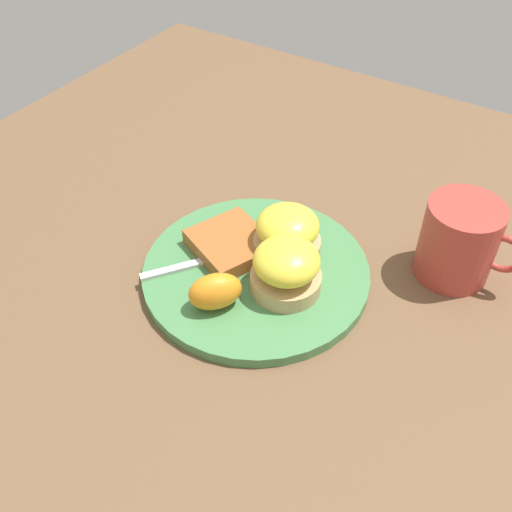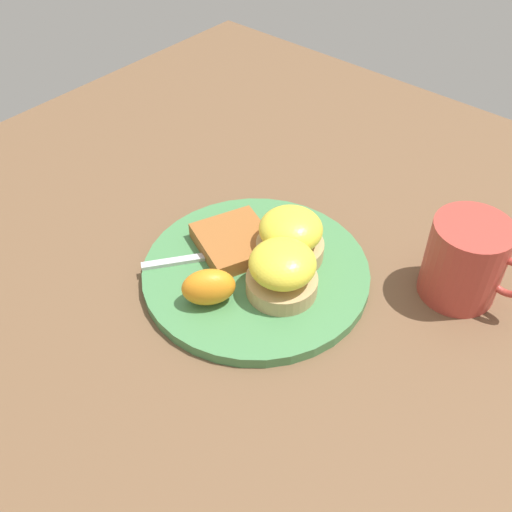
% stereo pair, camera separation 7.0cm
% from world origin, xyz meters
% --- Properties ---
extents(ground_plane, '(1.10, 1.10, 0.00)m').
position_xyz_m(ground_plane, '(0.00, 0.00, 0.00)').
color(ground_plane, brown).
extents(plate, '(0.27, 0.27, 0.01)m').
position_xyz_m(plate, '(0.00, 0.00, 0.01)').
color(plate, '#47844C').
rests_on(plate, ground_plane).
extents(sandwich_benedict_left, '(0.08, 0.08, 0.06)m').
position_xyz_m(sandwich_benedict_left, '(0.05, -0.01, 0.04)').
color(sandwich_benedict_left, tan).
rests_on(sandwich_benedict_left, plate).
extents(sandwich_benedict_right, '(0.08, 0.08, 0.06)m').
position_xyz_m(sandwich_benedict_right, '(0.02, 0.04, 0.04)').
color(sandwich_benedict_right, tan).
rests_on(sandwich_benedict_right, plate).
extents(hashbrown_patty, '(0.12, 0.11, 0.02)m').
position_xyz_m(hashbrown_patty, '(-0.04, 0.01, 0.02)').
color(hashbrown_patty, '#9D5B29').
rests_on(hashbrown_patty, plate).
extents(orange_wedge, '(0.07, 0.07, 0.04)m').
position_xyz_m(orange_wedge, '(-0.01, -0.07, 0.04)').
color(orange_wedge, orange).
rests_on(orange_wedge, plate).
extents(fork, '(0.14, 0.18, 0.00)m').
position_xyz_m(fork, '(-0.03, 0.01, 0.02)').
color(fork, silver).
rests_on(fork, plate).
extents(cup, '(0.12, 0.09, 0.10)m').
position_xyz_m(cup, '(0.19, 0.13, 0.05)').
color(cup, '#B23D33').
rests_on(cup, ground_plane).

